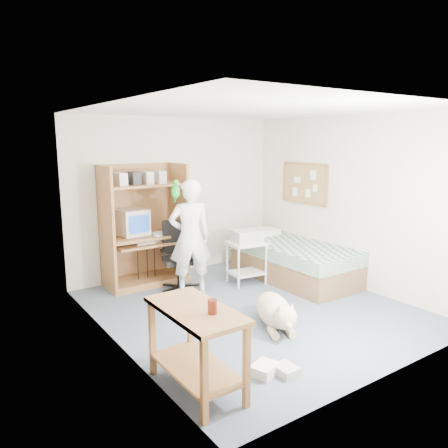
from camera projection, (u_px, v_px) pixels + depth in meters
name	position (u px, v px, depth m)	size (l,w,h in m)	color
floor	(252.00, 308.00, 5.65)	(4.00, 4.00, 0.00)	#4D5768
wall_back	(176.00, 196.00, 7.03)	(3.60, 0.02, 2.50)	silver
wall_right	(349.00, 202.00, 6.42)	(0.02, 4.00, 2.50)	silver
wall_left	(113.00, 230.00, 4.41)	(0.02, 4.00, 2.50)	silver
ceiling	(254.00, 110.00, 5.18)	(3.60, 4.00, 0.02)	white
computer_hutch	(144.00, 230.00, 6.51)	(1.20, 0.63, 1.80)	olive
bed	(293.00, 261.00, 6.82)	(1.02, 2.02, 0.66)	brown
side_desk	(196.00, 336.00, 3.72)	(0.50, 1.00, 0.75)	brown
corkboard	(305.00, 183.00, 7.09)	(0.04, 0.94, 0.66)	olive
office_chair	(178.00, 265.00, 6.38)	(0.55, 0.56, 0.98)	black
person	(190.00, 237.00, 6.07)	(0.59, 0.39, 1.62)	white
parrot	(176.00, 190.00, 5.84)	(0.12, 0.21, 0.33)	#148A1D
dog	(275.00, 311.00, 5.08)	(0.66, 1.08, 0.43)	#D5B68F
printer_cart	(246.00, 256.00, 6.59)	(0.58, 0.49, 0.64)	silver
printer	(247.00, 236.00, 6.53)	(0.42, 0.32, 0.18)	#B5B6B0
crt_monitor	(132.00, 222.00, 6.39)	(0.45, 0.47, 0.38)	beige
keyboard	(149.00, 242.00, 6.42)	(0.45, 0.16, 0.03)	beige
pencil_cup	(165.00, 229.00, 6.62)	(0.08, 0.08, 0.12)	yellow
drink_glass	(212.00, 307.00, 3.54)	(0.08, 0.08, 0.12)	#43150A
floor_box_a	(264.00, 369.00, 4.05)	(0.25, 0.20, 0.10)	white
floor_box_b	(286.00, 370.00, 4.05)	(0.18, 0.22, 0.08)	beige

